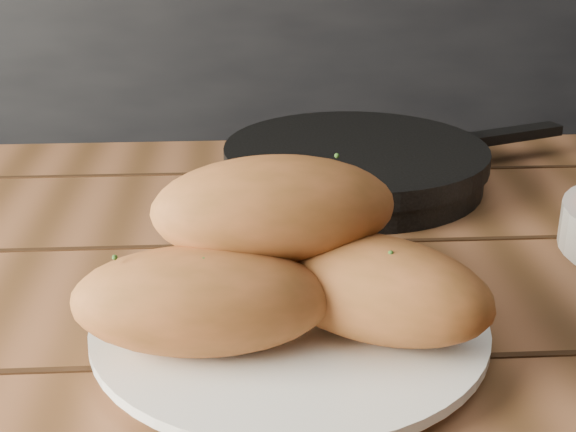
# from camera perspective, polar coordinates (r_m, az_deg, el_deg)

# --- Properties ---
(counter) EXTENTS (2.80, 0.60, 0.90)m
(counter) POSITION_cam_1_polar(r_m,az_deg,el_deg) (2.05, 13.29, 4.68)
(counter) COLOR black
(counter) RESTS_ON ground
(table) EXTENTS (1.44, 0.86, 0.75)m
(table) POSITION_cam_1_polar(r_m,az_deg,el_deg) (0.72, 7.84, -12.57)
(table) COLOR brown
(table) RESTS_ON ground
(plate) EXTENTS (0.29, 0.29, 0.02)m
(plate) POSITION_cam_1_polar(r_m,az_deg,el_deg) (0.59, 0.12, -7.93)
(plate) COLOR white
(plate) RESTS_ON table
(bread_rolls) EXTENTS (0.30, 0.25, 0.13)m
(bread_rolls) POSITION_cam_1_polar(r_m,az_deg,el_deg) (0.56, -0.47, -3.02)
(bread_rolls) COLOR #A7592E
(bread_rolls) RESTS_ON plate
(skillet) EXTENTS (0.41, 0.29, 0.05)m
(skillet) POSITION_cam_1_polar(r_m,az_deg,el_deg) (0.89, 4.93, 3.68)
(skillet) COLOR black
(skillet) RESTS_ON table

